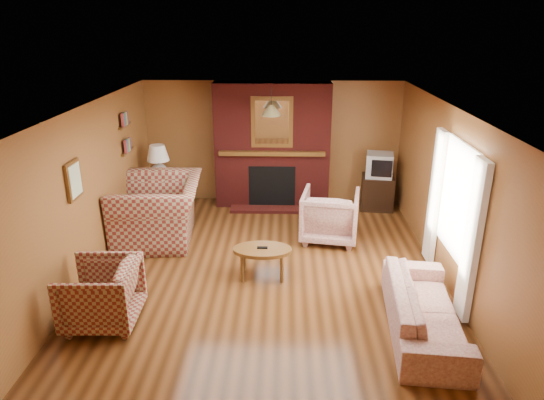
{
  "coord_description": "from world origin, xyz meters",
  "views": [
    {
      "loc": [
        0.24,
        -6.14,
        3.49
      ],
      "look_at": [
        0.06,
        0.6,
        0.97
      ],
      "focal_mm": 32.0,
      "sensor_mm": 36.0,
      "label": 1
    }
  ],
  "objects_px": {
    "plaid_armchair": "(101,294)",
    "side_table": "(161,197)",
    "table_lamp": "(158,161)",
    "fireplace": "(272,146)",
    "floral_sofa": "(424,309)",
    "plaid_loveseat": "(158,210)",
    "tv_stand": "(377,192)",
    "crt_tv": "(379,165)",
    "floral_armchair": "(330,216)",
    "coffee_table": "(262,252)"
  },
  "relations": [
    {
      "from": "plaid_armchair",
      "to": "side_table",
      "type": "relative_size",
      "value": 1.35
    },
    {
      "from": "side_table",
      "to": "plaid_armchair",
      "type": "bearing_deg",
      "value": -87.61
    },
    {
      "from": "table_lamp",
      "to": "fireplace",
      "type": "bearing_deg",
      "value": 14.29
    },
    {
      "from": "floral_sofa",
      "to": "table_lamp",
      "type": "height_order",
      "value": "table_lamp"
    },
    {
      "from": "plaid_loveseat",
      "to": "tv_stand",
      "type": "bearing_deg",
      "value": 106.04
    },
    {
      "from": "fireplace",
      "to": "floral_sofa",
      "type": "distance_m",
      "value": 4.69
    },
    {
      "from": "crt_tv",
      "to": "floral_armchair",
      "type": "bearing_deg",
      "value": -125.62
    },
    {
      "from": "fireplace",
      "to": "side_table",
      "type": "bearing_deg",
      "value": -165.71
    },
    {
      "from": "coffee_table",
      "to": "tv_stand",
      "type": "relative_size",
      "value": 1.28
    },
    {
      "from": "floral_armchair",
      "to": "crt_tv",
      "type": "height_order",
      "value": "crt_tv"
    },
    {
      "from": "fireplace",
      "to": "plaid_loveseat",
      "type": "height_order",
      "value": "fireplace"
    },
    {
      "from": "side_table",
      "to": "tv_stand",
      "type": "distance_m",
      "value": 4.16
    },
    {
      "from": "plaid_armchair",
      "to": "crt_tv",
      "type": "height_order",
      "value": "crt_tv"
    },
    {
      "from": "plaid_loveseat",
      "to": "plaid_armchair",
      "type": "distance_m",
      "value": 2.44
    },
    {
      "from": "floral_sofa",
      "to": "floral_armchair",
      "type": "distance_m",
      "value": 2.7
    },
    {
      "from": "plaid_loveseat",
      "to": "floral_armchair",
      "type": "xyz_separation_m",
      "value": [
        2.85,
        0.05,
        -0.09
      ]
    },
    {
      "from": "plaid_loveseat",
      "to": "crt_tv",
      "type": "relative_size",
      "value": 2.79
    },
    {
      "from": "floral_armchair",
      "to": "table_lamp",
      "type": "height_order",
      "value": "table_lamp"
    },
    {
      "from": "plaid_armchair",
      "to": "floral_sofa",
      "type": "distance_m",
      "value": 3.85
    },
    {
      "from": "fireplace",
      "to": "plaid_armchair",
      "type": "xyz_separation_m",
      "value": [
        -1.95,
        -4.13,
        -0.79
      ]
    },
    {
      "from": "floral_sofa",
      "to": "plaid_armchair",
      "type": "bearing_deg",
      "value": 94.47
    },
    {
      "from": "floral_armchair",
      "to": "table_lamp",
      "type": "distance_m",
      "value": 3.35
    },
    {
      "from": "table_lamp",
      "to": "floral_sofa",
      "type": "bearing_deg",
      "value": -42.43
    },
    {
      "from": "floral_sofa",
      "to": "floral_armchair",
      "type": "xyz_separation_m",
      "value": [
        -0.9,
        2.54,
        0.13
      ]
    },
    {
      "from": "floral_armchair",
      "to": "crt_tv",
      "type": "xyz_separation_m",
      "value": [
        1.05,
        1.46,
        0.45
      ]
    },
    {
      "from": "table_lamp",
      "to": "plaid_loveseat",
      "type": "bearing_deg",
      "value": -77.91
    },
    {
      "from": "side_table",
      "to": "crt_tv",
      "type": "distance_m",
      "value": 4.2
    },
    {
      "from": "coffee_table",
      "to": "fireplace",
      "type": "bearing_deg",
      "value": 88.75
    },
    {
      "from": "plaid_armchair",
      "to": "coffee_table",
      "type": "height_order",
      "value": "plaid_armchair"
    },
    {
      "from": "plaid_loveseat",
      "to": "floral_armchair",
      "type": "bearing_deg",
      "value": 85.8
    },
    {
      "from": "plaid_armchair",
      "to": "table_lamp",
      "type": "distance_m",
      "value": 3.66
    },
    {
      "from": "tv_stand",
      "to": "coffee_table",
      "type": "bearing_deg",
      "value": -121.73
    },
    {
      "from": "crt_tv",
      "to": "fireplace",
      "type": "bearing_deg",
      "value": 174.7
    },
    {
      "from": "table_lamp",
      "to": "crt_tv",
      "type": "bearing_deg",
      "value": 4.74
    },
    {
      "from": "floral_armchair",
      "to": "tv_stand",
      "type": "height_order",
      "value": "floral_armchair"
    },
    {
      "from": "plaid_loveseat",
      "to": "coffee_table",
      "type": "distance_m",
      "value": 2.18
    },
    {
      "from": "plaid_armchair",
      "to": "side_table",
      "type": "bearing_deg",
      "value": -179.18
    },
    {
      "from": "plaid_loveseat",
      "to": "tv_stand",
      "type": "distance_m",
      "value": 4.19
    },
    {
      "from": "plaid_loveseat",
      "to": "floral_sofa",
      "type": "distance_m",
      "value": 4.51
    },
    {
      "from": "fireplace",
      "to": "coffee_table",
      "type": "bearing_deg",
      "value": -91.25
    },
    {
      "from": "plaid_loveseat",
      "to": "coffee_table",
      "type": "bearing_deg",
      "value": 49.96
    },
    {
      "from": "floral_armchair",
      "to": "plaid_armchair",
      "type": "bearing_deg",
      "value": 49.86
    },
    {
      "from": "plaid_loveseat",
      "to": "side_table",
      "type": "xyz_separation_m",
      "value": [
        -0.25,
        1.17,
        -0.19
      ]
    },
    {
      "from": "fireplace",
      "to": "floral_armchair",
      "type": "relative_size",
      "value": 2.57
    },
    {
      "from": "crt_tv",
      "to": "floral_sofa",
      "type": "bearing_deg",
      "value": -92.15
    },
    {
      "from": "fireplace",
      "to": "crt_tv",
      "type": "relative_size",
      "value": 4.25
    },
    {
      "from": "plaid_loveseat",
      "to": "table_lamp",
      "type": "relative_size",
      "value": 2.31
    },
    {
      "from": "fireplace",
      "to": "floral_sofa",
      "type": "height_order",
      "value": "fireplace"
    },
    {
      "from": "floral_sofa",
      "to": "tv_stand",
      "type": "relative_size",
      "value": 3.06
    },
    {
      "from": "fireplace",
      "to": "side_table",
      "type": "xyz_separation_m",
      "value": [
        -2.1,
        -0.53,
        -0.86
      ]
    }
  ]
}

